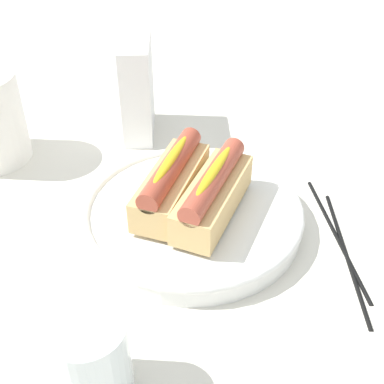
# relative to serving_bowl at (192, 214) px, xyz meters

# --- Properties ---
(ground_plane) EXTENTS (2.40, 2.40, 0.00)m
(ground_plane) POSITION_rel_serving_bowl_xyz_m (-0.02, 0.02, -0.02)
(ground_plane) COLOR silver
(serving_bowl) EXTENTS (0.27, 0.27, 0.03)m
(serving_bowl) POSITION_rel_serving_bowl_xyz_m (0.00, 0.00, 0.00)
(serving_bowl) COLOR white
(serving_bowl) RESTS_ON ground_plane
(hotdog_front) EXTENTS (0.16, 0.07, 0.06)m
(hotdog_front) POSITION_rel_serving_bowl_xyz_m (-0.01, -0.03, 0.04)
(hotdog_front) COLOR #DBB270
(hotdog_front) RESTS_ON serving_bowl
(hotdog_back) EXTENTS (0.15, 0.06, 0.06)m
(hotdog_back) POSITION_rel_serving_bowl_xyz_m (0.01, 0.03, 0.04)
(hotdog_back) COLOR #DBB270
(hotdog_back) RESTS_ON serving_bowl
(water_glass) EXTENTS (0.07, 0.07, 0.09)m
(water_glass) POSITION_rel_serving_bowl_xyz_m (-0.24, 0.03, 0.02)
(water_glass) COLOR white
(water_glass) RESTS_ON ground_plane
(napkin_box) EXTENTS (0.12, 0.07, 0.15)m
(napkin_box) POSITION_rel_serving_bowl_xyz_m (0.20, 0.14, 0.06)
(napkin_box) COLOR white
(napkin_box) RESTS_ON ground_plane
(chopstick_near) EXTENTS (0.21, 0.08, 0.01)m
(chopstick_near) POSITION_rel_serving_bowl_xyz_m (0.02, -0.18, -0.01)
(chopstick_near) COLOR black
(chopstick_near) RESTS_ON ground_plane
(chopstick_far) EXTENTS (0.22, 0.06, 0.01)m
(chopstick_far) POSITION_rel_serving_bowl_xyz_m (-0.01, -0.19, -0.01)
(chopstick_far) COLOR black
(chopstick_far) RESTS_ON ground_plane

